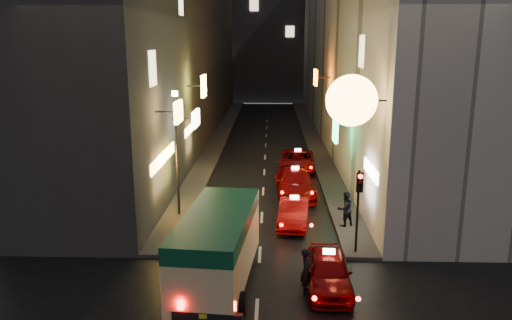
# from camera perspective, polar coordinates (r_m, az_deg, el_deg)

# --- Properties ---
(building_left) EXTENTS (7.40, 52.00, 18.00)m
(building_left) POSITION_cam_1_polar(r_m,az_deg,el_deg) (45.66, -9.17, 13.64)
(building_left) COLOR #33312F
(building_left) RESTS_ON ground
(building_right) EXTENTS (8.40, 52.00, 18.00)m
(building_right) POSITION_cam_1_polar(r_m,az_deg,el_deg) (45.51, 11.63, 13.54)
(building_right) COLOR beige
(building_right) RESTS_ON ground
(building_far) EXTENTS (30.00, 10.00, 22.00)m
(building_far) POSITION_cam_1_polar(r_m,az_deg,el_deg) (76.91, 1.45, 15.14)
(building_far) COLOR #2E2E33
(building_far) RESTS_ON ground
(sidewalk_left) EXTENTS (1.50, 52.00, 0.15)m
(sidewalk_left) POSITION_cam_1_polar(r_m,az_deg,el_deg) (45.94, -4.16, 2.58)
(sidewalk_left) COLOR #43403E
(sidewalk_left) RESTS_ON ground
(sidewalk_right) EXTENTS (1.50, 52.00, 0.15)m
(sidewalk_right) POSITION_cam_1_polar(r_m,az_deg,el_deg) (45.86, 6.48, 2.51)
(sidewalk_right) COLOR #43403E
(sidewalk_right) RESTS_ON ground
(minibus) EXTENTS (2.83, 6.61, 2.77)m
(minibus) POSITION_cam_1_polar(r_m,az_deg,el_deg) (18.16, -4.41, -9.12)
(minibus) COLOR beige
(minibus) RESTS_ON ground
(taxi_near) EXTENTS (2.14, 4.93, 1.72)m
(taxi_near) POSITION_cam_1_polar(r_m,az_deg,el_deg) (18.47, 8.28, -12.13)
(taxi_near) COLOR #7D0405
(taxi_near) RESTS_ON ground
(taxi_second) EXTENTS (2.45, 4.90, 1.67)m
(taxi_second) POSITION_cam_1_polar(r_m,az_deg,el_deg) (24.33, 4.38, -5.68)
(taxi_second) COLOR #7D0405
(taxi_second) RESTS_ON ground
(taxi_third) EXTENTS (2.57, 5.70, 1.95)m
(taxi_third) POSITION_cam_1_polar(r_m,az_deg,el_deg) (28.88, 4.47, -2.30)
(taxi_third) COLOR #7D0405
(taxi_third) RESTS_ON ground
(taxi_far) EXTENTS (2.36, 5.21, 1.80)m
(taxi_far) POSITION_cam_1_polar(r_m,az_deg,el_deg) (34.25, 4.79, 0.07)
(taxi_far) COLOR #7D0405
(taxi_far) RESTS_ON ground
(pedestrian_crossing) EXTENTS (0.48, 0.67, 1.86)m
(pedestrian_crossing) POSITION_cam_1_polar(r_m,az_deg,el_deg) (18.04, 5.78, -12.15)
(pedestrian_crossing) COLOR black
(pedestrian_crossing) RESTS_ON ground
(pedestrian_sidewalk) EXTENTS (0.83, 0.70, 1.89)m
(pedestrian_sidewalk) POSITION_cam_1_polar(r_m,az_deg,el_deg) (23.98, 10.16, -5.27)
(pedestrian_sidewalk) COLOR black
(pedestrian_sidewalk) RESTS_ON sidewalk_right
(traffic_light) EXTENTS (0.26, 0.43, 3.50)m
(traffic_light) POSITION_cam_1_polar(r_m,az_deg,el_deg) (20.58, 11.68, -3.85)
(traffic_light) COLOR black
(traffic_light) RESTS_ON sidewalk_right
(lamp_post) EXTENTS (0.28, 0.28, 6.22)m
(lamp_post) POSITION_cam_1_polar(r_m,az_deg,el_deg) (24.83, -9.05, 1.70)
(lamp_post) COLOR black
(lamp_post) RESTS_ON sidewalk_left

